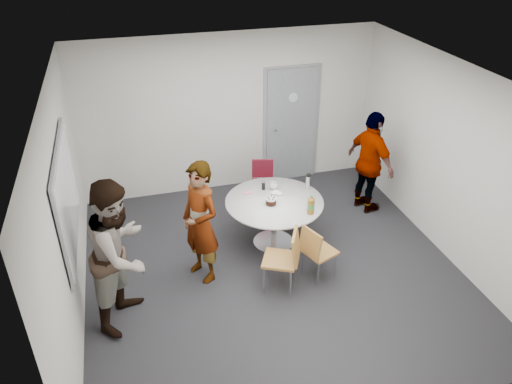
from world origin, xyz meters
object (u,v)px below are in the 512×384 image
object	(u,v)px
table	(276,207)
chair_near_left	(287,255)
whiteboard	(67,197)
person_left	(120,253)
chair_far	(263,178)
door	(291,125)
person_right	(370,163)
person_main	(201,223)
chair_near_right	(316,249)

from	to	relation	value
table	chair_near_left	xyz separation A→B (m)	(-0.17, -1.00, -0.10)
whiteboard	person_left	world-z (taller)	whiteboard
chair_far	person_left	size ratio (longest dim) A/B	0.41
chair_near_left	chair_far	world-z (taller)	chair_near_left
whiteboard	chair_near_left	xyz separation A→B (m)	(2.52, -0.61, -0.91)
person_left	chair_far	bearing A→B (deg)	-19.16
whiteboard	chair_far	bearing A→B (deg)	28.58
door	chair_far	size ratio (longest dim) A/B	2.73
whiteboard	person_right	world-z (taller)	whiteboard
chair_far	whiteboard	bearing A→B (deg)	43.03
table	chair_far	xyz separation A→B (m)	(0.14, 1.15, -0.16)
person_left	person_right	size ratio (longest dim) A/B	1.11
chair_near_left	person_main	world-z (taller)	person_main
chair_far	chair_near_left	bearing A→B (deg)	96.21
person_left	person_right	world-z (taller)	person_left
door	person_main	world-z (taller)	door
table	chair_near_right	world-z (taller)	table
person_main	chair_far	bearing A→B (deg)	113.07
table	person_left	size ratio (longest dim) A/B	0.74
whiteboard	chair_far	distance (m)	3.37
door	chair_near_left	size ratio (longest dim) A/B	2.41
table	person_right	size ratio (longest dim) A/B	0.83
whiteboard	table	size ratio (longest dim) A/B	1.35
whiteboard	chair_far	xyz separation A→B (m)	(2.83, 1.54, -0.98)
table	chair_far	bearing A→B (deg)	83.01
door	table	size ratio (longest dim) A/B	1.51
whiteboard	person_right	distance (m)	4.54
door	whiteboard	bearing A→B (deg)	-147.34
whiteboard	chair_near_right	distance (m)	3.14
chair_near_left	chair_far	xyz separation A→B (m)	(0.31, 2.15, -0.07)
whiteboard	chair_near_left	size ratio (longest dim) A/B	2.16
chair_far	person_right	xyz separation A→B (m)	(1.58, -0.64, 0.38)
table	person_right	distance (m)	1.81
chair_near_left	person_right	size ratio (longest dim) A/B	0.52
chair_near_left	chair_near_right	bearing A→B (deg)	-52.57
table	person_left	bearing A→B (deg)	-156.59
table	chair_near_right	xyz separation A→B (m)	(0.26, -0.91, -0.15)
chair_near_right	person_left	distance (m)	2.48
chair_near_right	person_left	world-z (taller)	person_left
table	chair_near_right	bearing A→B (deg)	-74.23
person_right	chair_near_left	bearing A→B (deg)	114.02
whiteboard	chair_near_right	xyz separation A→B (m)	(2.94, -0.52, -0.97)
door	chair_near_left	distance (m)	3.11
whiteboard	chair_near_right	bearing A→B (deg)	-10.10
table	person_left	xyz separation A→B (m)	(-2.18, -0.94, 0.31)
whiteboard	chair_far	world-z (taller)	whiteboard
chair_near_right	person_right	world-z (taller)	person_right
chair_near_left	person_main	size ratio (longest dim) A/B	0.52
door	table	xyz separation A→B (m)	(-0.87, -1.89, -0.39)
person_left	chair_near_left	bearing A→B (deg)	-62.81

